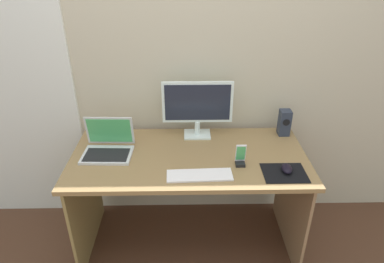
{
  "coord_description": "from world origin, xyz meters",
  "views": [
    {
      "loc": [
        -0.01,
        -1.81,
        1.88
      ],
      "look_at": [
        0.02,
        -0.02,
        0.91
      ],
      "focal_mm": 32.04,
      "sensor_mm": 36.0,
      "label": 1
    }
  ],
  "objects_px": {
    "monitor": "(197,106)",
    "speaker_right": "(284,123)",
    "phone_in_dock": "(240,158)",
    "mouse": "(287,169)",
    "laptop": "(108,147)",
    "keyboard_external": "(200,175)"
  },
  "relations": [
    {
      "from": "keyboard_external",
      "to": "monitor",
      "type": "bearing_deg",
      "value": 87.47
    },
    {
      "from": "laptop",
      "to": "phone_in_dock",
      "type": "xyz_separation_m",
      "value": [
        0.81,
        -0.15,
        0.0
      ]
    },
    {
      "from": "speaker_right",
      "to": "mouse",
      "type": "height_order",
      "value": "speaker_right"
    },
    {
      "from": "monitor",
      "to": "mouse",
      "type": "bearing_deg",
      "value": -41.43
    },
    {
      "from": "laptop",
      "to": "mouse",
      "type": "bearing_deg",
      "value": -11.79
    },
    {
      "from": "laptop",
      "to": "phone_in_dock",
      "type": "distance_m",
      "value": 0.82
    },
    {
      "from": "monitor",
      "to": "laptop",
      "type": "bearing_deg",
      "value": -158.71
    },
    {
      "from": "phone_in_dock",
      "to": "mouse",
      "type": "bearing_deg",
      "value": -16.34
    },
    {
      "from": "monitor",
      "to": "phone_in_dock",
      "type": "bearing_deg",
      "value": -56.47
    },
    {
      "from": "laptop",
      "to": "phone_in_dock",
      "type": "height_order",
      "value": "laptop"
    },
    {
      "from": "monitor",
      "to": "phone_in_dock",
      "type": "relative_size",
      "value": 3.35
    },
    {
      "from": "monitor",
      "to": "keyboard_external",
      "type": "relative_size",
      "value": 1.25
    },
    {
      "from": "monitor",
      "to": "phone_in_dock",
      "type": "xyz_separation_m",
      "value": [
        0.24,
        -0.37,
        -0.17
      ]
    },
    {
      "from": "monitor",
      "to": "keyboard_external",
      "type": "distance_m",
      "value": 0.52
    },
    {
      "from": "monitor",
      "to": "laptop",
      "type": "xyz_separation_m",
      "value": [
        -0.57,
        -0.22,
        -0.17
      ]
    },
    {
      "from": "speaker_right",
      "to": "keyboard_external",
      "type": "xyz_separation_m",
      "value": [
        -0.6,
        -0.48,
        -0.08
      ]
    },
    {
      "from": "monitor",
      "to": "speaker_right",
      "type": "bearing_deg",
      "value": 0.55
    },
    {
      "from": "speaker_right",
      "to": "mouse",
      "type": "relative_size",
      "value": 1.79
    },
    {
      "from": "keyboard_external",
      "to": "phone_in_dock",
      "type": "relative_size",
      "value": 2.68
    },
    {
      "from": "laptop",
      "to": "monitor",
      "type": "bearing_deg",
      "value": 21.29
    },
    {
      "from": "speaker_right",
      "to": "phone_in_dock",
      "type": "distance_m",
      "value": 0.52
    },
    {
      "from": "monitor",
      "to": "phone_in_dock",
      "type": "distance_m",
      "value": 0.47
    }
  ]
}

